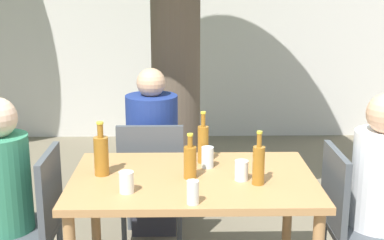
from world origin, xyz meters
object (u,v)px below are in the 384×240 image
patio_chair_0 (32,219)px  amber_bottle_3 (259,164)px  drinking_glass_2 (127,182)px  drinking_glass_3 (241,170)px  amber_bottle_2 (101,155)px  drinking_glass_1 (193,192)px  person_seated_2 (153,160)px  amber_bottle_0 (203,143)px  drinking_glass_0 (208,157)px  dining_table_front (193,192)px  amber_bottle_1 (190,161)px  patio_chair_1 (352,217)px  patio_chair_2 (152,177)px

patio_chair_0 → amber_bottle_3: bearing=84.7°
drinking_glass_2 → drinking_glass_3: 0.63m
amber_bottle_2 → drinking_glass_1: amber_bottle_2 is taller
person_seated_2 → amber_bottle_2: 0.95m
amber_bottle_0 → drinking_glass_0: amber_bottle_0 is taller
dining_table_front → drinking_glass_2: 0.44m
patio_chair_0 → amber_bottle_1: amber_bottle_1 is taller
dining_table_front → amber_bottle_2: size_ratio=4.41×
drinking_glass_3 → patio_chair_1: bearing=4.8°
drinking_glass_2 → patio_chair_2: bearing=85.3°
drinking_glass_1 → drinking_glass_3: size_ratio=1.08×
amber_bottle_0 → drinking_glass_3: size_ratio=2.82×
dining_table_front → patio_chair_0: patio_chair_0 is taller
amber_bottle_3 → drinking_glass_1: 0.44m
patio_chair_1 → patio_chair_2: (-1.18, 0.67, 0.00)m
amber_bottle_2 → drinking_glass_2: 0.32m
patio_chair_1 → patio_chair_2: same height
amber_bottle_3 → amber_bottle_1: bearing=164.8°
patio_chair_2 → drinking_glass_2: size_ratio=8.22×
patio_chair_0 → dining_table_front: bearing=90.0°
patio_chair_2 → patio_chair_1: bearing=150.4°
patio_chair_0 → drinking_glass_0: size_ratio=7.46×
dining_table_front → drinking_glass_1: (-0.01, -0.37, 0.15)m
amber_bottle_3 → drinking_glass_3: amber_bottle_3 is taller
amber_bottle_1 → amber_bottle_3: (0.36, -0.10, 0.02)m
patio_chair_0 → drinking_glass_3: (1.18, -0.05, 0.31)m
patio_chair_0 → drinking_glass_2: patio_chair_0 is taller
patio_chair_2 → amber_bottle_1: 0.81m
amber_bottle_0 → amber_bottle_1: 0.28m
amber_bottle_0 → amber_bottle_1: (-0.08, -0.27, -0.02)m
dining_table_front → amber_bottle_2: (-0.51, 0.04, 0.21)m
amber_bottle_1 → dining_table_front: bearing=48.1°
person_seated_2 → drinking_glass_3: person_seated_2 is taller
amber_bottle_3 → drinking_glass_3: 0.12m
drinking_glass_3 → drinking_glass_0: bearing=129.7°
patio_chair_0 → drinking_glass_3: bearing=87.4°
patio_chair_0 → amber_bottle_1: bearing=88.8°
patio_chair_2 → drinking_glass_1: size_ratio=7.71×
amber_bottle_1 → person_seated_2: bearing=105.5°
person_seated_2 → drinking_glass_2: person_seated_2 is taller
person_seated_2 → drinking_glass_3: (0.54, -0.96, 0.26)m
patio_chair_2 → amber_bottle_2: (-0.24, -0.63, 0.37)m
dining_table_front → patio_chair_1: bearing=0.0°
amber_bottle_1 → amber_bottle_3: 0.38m
drinking_glass_3 → amber_bottle_3: bearing=-37.2°
drinking_glass_3 → patio_chair_2: bearing=126.4°
patio_chair_2 → amber_bottle_1: bearing=110.3°
patio_chair_0 → drinking_glass_1: bearing=67.5°
patio_chair_2 → amber_bottle_1: amber_bottle_1 is taller
amber_bottle_1 → drinking_glass_1: 0.36m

